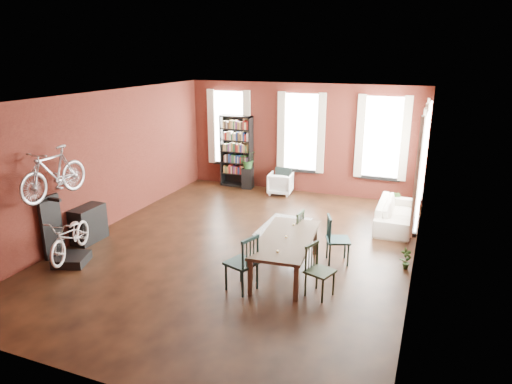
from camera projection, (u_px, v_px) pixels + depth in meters
The scene contains 19 objects.
room at pixel (262, 146), 9.66m from camera, with size 9.00×9.04×3.22m.
dining_table at pixel (286, 255), 8.62m from camera, with size 0.96×2.10×0.72m, color #4C3D2E.
dining_chair_a at pixel (242, 263), 7.97m from camera, with size 0.48×0.48×1.04m, color #173230.
dining_chair_b at pixel (292, 232), 9.49m from camera, with size 0.43×0.43×0.92m, color black.
dining_chair_c at pixel (320, 271), 7.78m from camera, with size 0.43×0.43×0.92m, color black.
dining_chair_d at pixel (338, 240), 9.02m from camera, with size 0.45×0.45×0.97m, color #1A3739.
bookshelf at pixel (237, 151), 14.03m from camera, with size 1.00×0.32×2.20m, color black.
white_armchair at pixel (281, 182), 13.46m from camera, with size 0.67×0.63×0.69m, color silver.
cream_sofa at pixel (396, 209), 10.98m from camera, with size 2.08×0.61×0.81m, color beige.
striped_rug at pixel (284, 227), 10.99m from camera, with size 1.00×1.61×0.01m, color black.
bike_trainer at pixel (72, 259), 9.07m from camera, with size 0.60×0.60×0.17m, color black.
bike_wall_rack at pixel (52, 227), 9.24m from camera, with size 0.16×0.60×1.30m, color black.
console_table at pixel (88, 224), 10.07m from camera, with size 0.40×0.80×0.80m, color black.
plant_stand at pixel (248, 178), 14.01m from camera, with size 0.32×0.32×0.63m, color black.
plant_by_sofa at pixel (394, 207), 12.00m from camera, with size 0.31×0.56×0.25m, color #2E5020.
plant_small at pixel (405, 265), 8.85m from camera, with size 0.22×0.43×0.15m, color #275020.
bicycle_floor at pixel (68, 219), 8.83m from camera, with size 0.54×0.82×1.55m, color beige.
bicycle_hung at pixel (51, 156), 8.71m from camera, with size 0.47×1.00×1.66m, color #A5A8AD.
plant_on_stand at pixel (249, 161), 13.86m from camera, with size 0.51×0.57×0.44m, color #235120.
Camera 1 is at (3.64, -8.28, 4.05)m, focal length 32.00 mm.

